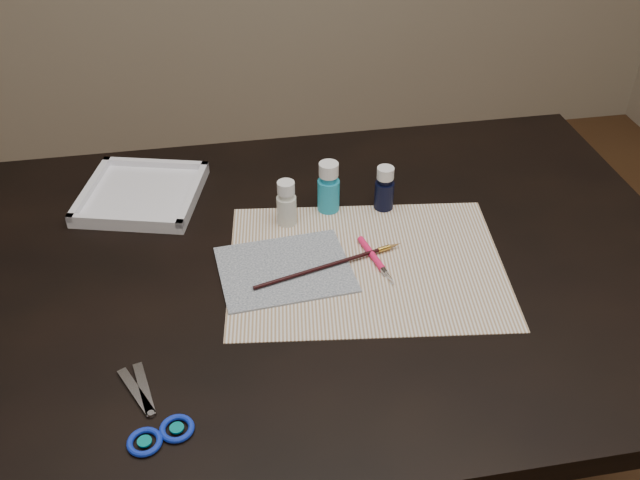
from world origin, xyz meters
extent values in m
cube|color=black|center=(0.00, 0.00, 0.38)|extent=(1.30, 0.90, 0.75)
cube|color=white|center=(0.08, -0.02, 0.75)|extent=(0.51, 0.41, 0.00)
cube|color=#111D35|center=(-0.06, -0.01, 0.75)|extent=(0.23, 0.19, 0.00)
cylinder|color=silver|center=(-0.04, 0.13, 0.79)|extent=(0.05, 0.05, 0.09)
cylinder|color=#209BBE|center=(0.04, 0.16, 0.80)|extent=(0.05, 0.05, 0.10)
cylinder|color=black|center=(0.15, 0.14, 0.79)|extent=(0.04, 0.04, 0.09)
cube|color=white|center=(-0.30, 0.26, 0.76)|extent=(0.27, 0.27, 0.03)
camera|label=1|loc=(-0.17, -0.93, 1.51)|focal=40.00mm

